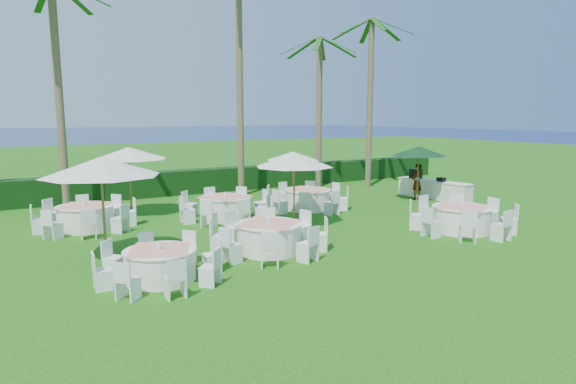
# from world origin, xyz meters

# --- Properties ---
(ground) EXTENTS (120.00, 120.00, 0.00)m
(ground) POSITION_xyz_m (0.00, 0.00, 0.00)
(ground) COLOR #14510E
(ground) RESTS_ON ground
(hedge) EXTENTS (34.00, 1.00, 1.20)m
(hedge) POSITION_xyz_m (0.00, 12.00, 0.60)
(hedge) COLOR black
(hedge) RESTS_ON ground
(ocean) EXTENTS (260.00, 260.00, 0.00)m
(ocean) POSITION_xyz_m (0.00, 102.00, 0.00)
(ocean) COLOR #07144B
(ocean) RESTS_ON ground
(banquet_table_a) EXTENTS (3.02, 3.02, 0.92)m
(banquet_table_a) POSITION_xyz_m (-4.27, -0.34, 0.40)
(banquet_table_a) COLOR white
(banquet_table_a) RESTS_ON ground
(banquet_table_b) EXTENTS (3.35, 3.35, 1.02)m
(banquet_table_b) POSITION_xyz_m (-0.86, 0.54, 0.45)
(banquet_table_b) COLOR white
(banquet_table_b) RESTS_ON ground
(banquet_table_c) EXTENTS (3.48, 3.48, 1.04)m
(banquet_table_c) POSITION_xyz_m (5.99, -0.57, 0.46)
(banquet_table_c) COLOR white
(banquet_table_c) RESTS_ON ground
(banquet_table_d) EXTENTS (3.38, 3.38, 1.01)m
(banquet_table_d) POSITION_xyz_m (-5.08, 6.20, 0.45)
(banquet_table_d) COLOR white
(banquet_table_d) RESTS_ON ground
(banquet_table_e) EXTENTS (3.47, 3.47, 1.04)m
(banquet_table_e) POSITION_xyz_m (-0.21, 5.31, 0.46)
(banquet_table_e) COLOR white
(banquet_table_e) RESTS_ON ground
(banquet_table_f) EXTENTS (3.43, 3.43, 1.02)m
(banquet_table_f) POSITION_xyz_m (3.56, 5.40, 0.45)
(banquet_table_f) COLOR white
(banquet_table_f) RESTS_ON ground
(umbrella_a) EXTENTS (3.06, 3.06, 2.84)m
(umbrella_a) POSITION_xyz_m (-5.16, 1.75, 2.60)
(umbrella_a) COLOR brown
(umbrella_a) RESTS_ON ground
(umbrella_b) EXTENTS (2.79, 2.79, 2.58)m
(umbrella_b) POSITION_xyz_m (1.48, 3.03, 2.35)
(umbrella_b) COLOR brown
(umbrella_b) RESTS_ON ground
(umbrella_c) EXTENTS (2.91, 2.91, 2.71)m
(umbrella_c) POSITION_xyz_m (-3.18, 7.76, 2.47)
(umbrella_c) COLOR brown
(umbrella_c) RESTS_ON ground
(umbrella_d) EXTENTS (2.42, 2.42, 2.31)m
(umbrella_d) POSITION_xyz_m (3.92, 7.25, 2.11)
(umbrella_d) COLOR brown
(umbrella_d) RESTS_ON ground
(umbrella_green) EXTENTS (2.49, 2.49, 2.53)m
(umbrella_green) POSITION_xyz_m (9.04, 4.56, 2.31)
(umbrella_green) COLOR brown
(umbrella_green) RESTS_ON ground
(buffet_table) EXTENTS (1.26, 3.80, 1.33)m
(buffet_table) POSITION_xyz_m (10.22, 4.68, 0.46)
(buffet_table) COLOR white
(buffet_table) RESTS_ON ground
(staff_person) EXTENTS (0.67, 0.49, 1.70)m
(staff_person) POSITION_xyz_m (9.27, 4.83, 0.85)
(staff_person) COLOR gray
(staff_person) RESTS_ON ground
(palm_b) EXTENTS (4.26, 4.37, 9.27)m
(palm_b) POSITION_xyz_m (-5.27, 10.41, 5.10)
(palm_b) COLOR brown
(palm_b) RESTS_ON ground
(palm_c) EXTENTS (4.27, 4.36, 11.26)m
(palm_c) POSITION_xyz_m (2.63, 10.06, 6.11)
(palm_c) COLOR brown
(palm_c) RESTS_ON ground
(palm_d) EXTENTS (4.39, 4.21, 8.08)m
(palm_d) POSITION_xyz_m (7.58, 10.62, 4.49)
(palm_d) COLOR brown
(palm_d) RESTS_ON ground
(palm_e) EXTENTS (4.40, 4.13, 9.05)m
(palm_e) POSITION_xyz_m (10.03, 9.31, 4.99)
(palm_e) COLOR brown
(palm_e) RESTS_ON ground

